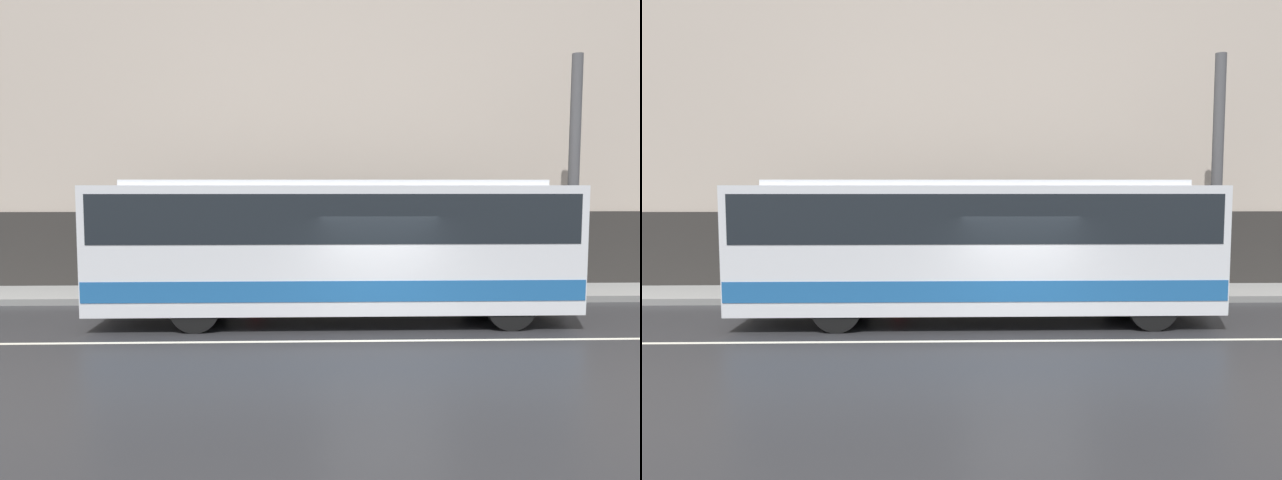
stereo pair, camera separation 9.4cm
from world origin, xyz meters
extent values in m
plane|color=#262628|center=(0.00, 0.00, 0.00)|extent=(60.00, 60.00, 0.00)
cube|color=gray|center=(0.00, 5.16, 0.09)|extent=(60.00, 2.31, 0.18)
cube|color=#B7A899|center=(0.00, 6.46, 4.75)|extent=(60.00, 0.30, 9.49)
cube|color=#2D2B28|center=(0.00, 6.30, 1.19)|extent=(60.00, 0.06, 2.37)
cube|color=beige|center=(0.00, 0.00, 0.00)|extent=(54.00, 0.14, 0.01)
cube|color=silver|center=(-0.92, 1.98, 1.75)|extent=(10.84, 2.53, 2.80)
cube|color=#1E5999|center=(-0.92, 1.98, 0.90)|extent=(10.79, 2.56, 0.45)
cube|color=black|center=(-0.92, 1.98, 2.44)|extent=(10.52, 2.55, 1.07)
cube|color=orange|center=(4.45, 1.98, 2.96)|extent=(0.12, 1.90, 0.28)
cube|color=silver|center=(-0.92, 1.98, 3.21)|extent=(9.22, 2.15, 0.12)
cylinder|color=black|center=(2.90, 0.87, 0.54)|extent=(1.08, 0.28, 1.08)
cylinder|color=black|center=(2.90, 3.09, 0.54)|extent=(1.08, 0.28, 1.08)
cylinder|color=black|center=(-3.94, 0.87, 0.54)|extent=(1.08, 0.28, 1.08)
cylinder|color=black|center=(-3.94, 3.09, 0.54)|extent=(1.08, 0.28, 1.08)
cylinder|color=#4C4C4F|center=(5.77, 4.42, 3.43)|extent=(0.30, 0.30, 6.50)
cylinder|color=maroon|center=(-2.91, 4.99, 0.82)|extent=(0.36, 0.36, 1.30)
sphere|color=tan|center=(-2.91, 4.99, 1.59)|extent=(0.24, 0.24, 0.24)
camera|label=1|loc=(-1.69, -12.38, 3.14)|focal=35.00mm
camera|label=2|loc=(-1.60, -12.38, 3.14)|focal=35.00mm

